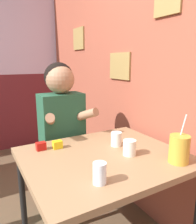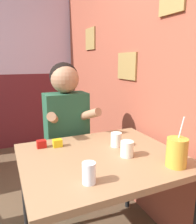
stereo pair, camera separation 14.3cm
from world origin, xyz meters
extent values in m
cube|color=#9E4C38|center=(1.36, 1.27, 1.35)|extent=(0.06, 4.54, 2.70)
cube|color=olive|center=(1.32, 1.70, 1.55)|extent=(0.02, 0.27, 0.25)
cube|color=olive|center=(1.32, 0.85, 1.24)|extent=(0.02, 0.29, 0.23)
cube|color=#93704C|center=(0.79, 0.26, 0.71)|extent=(0.94, 0.81, 0.04)
cylinder|color=black|center=(0.36, 0.62, 0.34)|extent=(0.04, 0.04, 0.69)
cylinder|color=black|center=(1.22, 0.62, 0.34)|extent=(0.04, 0.04, 0.69)
cube|color=#235138|center=(0.74, 0.83, 0.23)|extent=(0.31, 0.20, 0.46)
cube|color=#235138|center=(0.74, 0.83, 0.75)|extent=(0.34, 0.20, 0.57)
sphere|color=black|center=(0.74, 0.86, 1.16)|extent=(0.23, 0.23, 0.23)
sphere|color=#9E7051|center=(0.74, 0.83, 1.14)|extent=(0.22, 0.22, 0.22)
cylinder|color=#9E7051|center=(0.60, 0.69, 0.87)|extent=(0.14, 0.27, 0.15)
cylinder|color=#9E7051|center=(0.88, 0.69, 0.87)|extent=(0.14, 0.27, 0.15)
cylinder|color=gold|center=(1.10, -0.03, 0.80)|extent=(0.11, 0.11, 0.16)
cylinder|color=white|center=(1.12, -0.03, 0.93)|extent=(0.01, 0.04, 0.14)
cylinder|color=silver|center=(0.61, 0.00, 0.78)|extent=(0.06, 0.06, 0.10)
cylinder|color=silver|center=(0.94, 0.35, 0.77)|extent=(0.07, 0.07, 0.09)
cylinder|color=silver|center=(0.92, 0.18, 0.77)|extent=(0.08, 0.08, 0.09)
cube|color=#B7140F|center=(0.48, 0.53, 0.75)|extent=(0.06, 0.04, 0.05)
cube|color=yellow|center=(0.58, 0.50, 0.75)|extent=(0.06, 0.04, 0.05)
camera|label=1|loc=(0.15, -0.79, 1.28)|focal=35.00mm
camera|label=2|loc=(0.27, -0.85, 1.28)|focal=35.00mm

